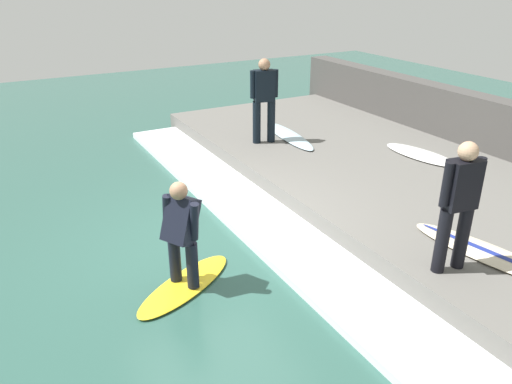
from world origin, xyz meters
name	(u,v)px	position (x,y,z in m)	size (l,w,h in m)	color
ground_plane	(215,245)	(0.00, 0.00, 0.00)	(28.00, 28.00, 0.00)	#2D564C
concrete_ledge	(403,185)	(3.66, 0.00, 0.19)	(4.40, 11.71, 0.38)	#66635E
back_wall	(501,137)	(6.11, 0.00, 0.70)	(0.50, 12.30, 1.39)	#474442
wave_foam_crest	(270,227)	(0.93, 0.00, 0.06)	(1.06, 11.13, 0.12)	silver
surfboard_riding	(185,285)	(-0.76, -0.77, 0.03)	(1.67, 1.23, 0.06)	yellow
surfer_riding	(181,229)	(-0.76, -0.77, 0.82)	(0.52, 0.55, 1.38)	black
surfer_waiting_near	(459,201)	(1.97, -2.45, 1.28)	(0.53, 0.28, 1.60)	black
surfboard_waiting_near	(488,254)	(2.65, -2.50, 0.41)	(0.89, 2.13, 0.07)	beige
surfer_waiting_far	(264,96)	(2.41, 2.79, 1.34)	(0.56, 0.33, 1.71)	black
surfboard_waiting_far	(289,136)	(3.05, 2.83, 0.41)	(0.72, 2.13, 0.06)	silver
surfboard_spare	(421,154)	(4.65, 0.60, 0.41)	(0.76, 1.66, 0.06)	white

